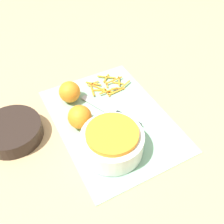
{
  "coord_description": "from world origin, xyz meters",
  "views": [
    {
      "loc": [
        -0.49,
        0.26,
        0.62
      ],
      "look_at": [
        0.0,
        0.0,
        0.04
      ],
      "focal_mm": 42.0,
      "sensor_mm": 36.0,
      "label": 1
    }
  ],
  "objects_px": {
    "orange_left": "(70,92)",
    "orange_right": "(80,117)",
    "bowl_speckled": "(112,141)",
    "bowl_dark": "(12,131)",
    "knife": "(120,117)"
  },
  "relations": [
    {
      "from": "bowl_speckled",
      "to": "orange_left",
      "type": "height_order",
      "value": "bowl_speckled"
    },
    {
      "from": "knife",
      "to": "orange_left",
      "type": "relative_size",
      "value": 3.11
    },
    {
      "from": "orange_left",
      "to": "orange_right",
      "type": "xyz_separation_m",
      "value": [
        -0.12,
        0.01,
        0.0
      ]
    },
    {
      "from": "bowl_speckled",
      "to": "bowl_dark",
      "type": "height_order",
      "value": "bowl_speckled"
    },
    {
      "from": "bowl_speckled",
      "to": "bowl_dark",
      "type": "distance_m",
      "value": 0.3
    },
    {
      "from": "knife",
      "to": "orange_right",
      "type": "height_order",
      "value": "orange_right"
    },
    {
      "from": "orange_left",
      "to": "knife",
      "type": "bearing_deg",
      "value": -144.79
    },
    {
      "from": "bowl_dark",
      "to": "knife",
      "type": "xyz_separation_m",
      "value": [
        -0.09,
        -0.31,
        -0.01
      ]
    },
    {
      "from": "orange_left",
      "to": "bowl_speckled",
      "type": "bearing_deg",
      "value": -173.66
    },
    {
      "from": "bowl_speckled",
      "to": "bowl_dark",
      "type": "bearing_deg",
      "value": 51.76
    },
    {
      "from": "bowl_dark",
      "to": "orange_left",
      "type": "distance_m",
      "value": 0.22
    },
    {
      "from": "knife",
      "to": "orange_left",
      "type": "height_order",
      "value": "orange_left"
    },
    {
      "from": "bowl_speckled",
      "to": "orange_left",
      "type": "relative_size",
      "value": 2.47
    },
    {
      "from": "orange_left",
      "to": "orange_right",
      "type": "height_order",
      "value": "orange_right"
    },
    {
      "from": "bowl_speckled",
      "to": "knife",
      "type": "relative_size",
      "value": 0.79
    }
  ]
}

